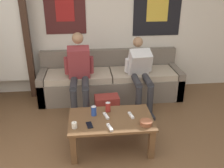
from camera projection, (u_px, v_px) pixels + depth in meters
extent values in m
cube|color=silver|center=(109.00, 21.00, 4.40)|extent=(10.00, 0.05, 2.55)
cube|color=#471E1E|center=(65.00, 11.00, 4.21)|extent=(0.69, 0.01, 0.78)
cube|color=maroon|center=(65.00, 11.00, 4.21)|extent=(0.31, 0.01, 0.35)
cube|color=black|center=(157.00, 9.00, 4.37)|extent=(0.85, 0.01, 0.92)
cube|color=gold|center=(158.00, 10.00, 4.36)|extent=(0.38, 0.01, 0.41)
cube|color=#382319|center=(27.00, 41.00, 4.16)|extent=(0.10, 0.10, 2.05)
cube|color=#70665B|center=(109.00, 70.00, 4.67)|extent=(2.47, 0.13, 0.79)
cube|color=#70665B|center=(111.00, 88.00, 4.42)|extent=(2.47, 0.60, 0.39)
cube|color=#70665B|center=(43.00, 88.00, 4.29)|extent=(0.12, 0.60, 0.51)
cube|color=#70665B|center=(175.00, 82.00, 4.51)|extent=(0.12, 0.60, 0.51)
cube|color=#B2A38E|center=(79.00, 76.00, 4.27)|extent=(1.09, 0.56, 0.10)
cube|color=#B2A38E|center=(143.00, 74.00, 4.37)|extent=(1.09, 0.56, 0.10)
cube|color=brown|center=(111.00, 120.00, 3.07)|extent=(1.03, 0.63, 0.03)
cube|color=brown|center=(75.00, 125.00, 3.35)|extent=(0.07, 0.07, 0.39)
cube|color=brown|center=(142.00, 121.00, 3.44)|extent=(0.07, 0.07, 0.39)
cube|color=brown|center=(73.00, 149.00, 2.88)|extent=(0.07, 0.07, 0.39)
cube|color=brown|center=(152.00, 144.00, 2.97)|extent=(0.07, 0.07, 0.39)
cylinder|color=#2D2D33|center=(74.00, 84.00, 3.83)|extent=(0.11, 0.43, 0.11)
cylinder|color=#2D2D33|center=(74.00, 104.00, 3.73)|extent=(0.10, 0.10, 0.47)
cube|color=#232328|center=(75.00, 120.00, 3.76)|extent=(0.11, 0.25, 0.05)
cylinder|color=#2D2D33|center=(85.00, 84.00, 3.84)|extent=(0.11, 0.43, 0.11)
cylinder|color=#2D2D33|center=(86.00, 104.00, 3.75)|extent=(0.10, 0.10, 0.47)
cube|color=#232328|center=(87.00, 120.00, 3.78)|extent=(0.11, 0.25, 0.05)
cube|color=maroon|center=(79.00, 63.00, 3.97)|extent=(0.35, 0.32, 0.55)
sphere|color=#9E7556|center=(78.00, 38.00, 3.88)|extent=(0.18, 0.18, 0.18)
cylinder|color=maroon|center=(67.00, 66.00, 3.97)|extent=(0.08, 0.11, 0.29)
cylinder|color=maroon|center=(91.00, 65.00, 4.00)|extent=(0.08, 0.11, 0.29)
cylinder|color=#2D2D33|center=(137.00, 81.00, 3.93)|extent=(0.11, 0.41, 0.11)
cylinder|color=#2D2D33|center=(139.00, 100.00, 3.84)|extent=(0.10, 0.10, 0.47)
cube|color=#232328|center=(139.00, 116.00, 3.87)|extent=(0.11, 0.25, 0.05)
cylinder|color=#2D2D33|center=(148.00, 81.00, 3.95)|extent=(0.11, 0.41, 0.11)
cylinder|color=#2D2D33|center=(150.00, 100.00, 3.86)|extent=(0.10, 0.10, 0.47)
cube|color=#232328|center=(150.00, 115.00, 3.89)|extent=(0.11, 0.25, 0.05)
cube|color=silver|center=(139.00, 63.00, 4.13)|extent=(0.38, 0.43, 0.50)
sphere|color=#9E7556|center=(138.00, 42.00, 4.14)|extent=(0.17, 0.17, 0.17)
cylinder|color=silver|center=(127.00, 65.00, 4.15)|extent=(0.08, 0.13, 0.26)
cylinder|color=silver|center=(150.00, 64.00, 4.18)|extent=(0.08, 0.13, 0.26)
cube|color=maroon|center=(107.00, 107.00, 3.79)|extent=(0.37, 0.25, 0.37)
cube|color=maroon|center=(108.00, 116.00, 3.73)|extent=(0.26, 0.09, 0.17)
cylinder|color=brown|center=(146.00, 123.00, 2.93)|extent=(0.14, 0.14, 0.05)
torus|color=brown|center=(146.00, 121.00, 2.92)|extent=(0.15, 0.15, 0.02)
cylinder|color=silver|center=(74.00, 125.00, 2.87)|extent=(0.06, 0.06, 0.07)
cylinder|color=black|center=(74.00, 122.00, 2.85)|extent=(0.00, 0.00, 0.01)
cylinder|color=#28479E|center=(94.00, 111.00, 3.11)|extent=(0.07, 0.07, 0.12)
cylinder|color=silver|center=(94.00, 107.00, 3.09)|extent=(0.06, 0.06, 0.00)
cylinder|color=maroon|center=(108.00, 107.00, 3.20)|extent=(0.07, 0.07, 0.12)
cylinder|color=silver|center=(108.00, 103.00, 3.18)|extent=(0.06, 0.06, 0.00)
cube|color=white|center=(106.00, 116.00, 3.10)|extent=(0.07, 0.15, 0.02)
cylinder|color=#333842|center=(105.00, 114.00, 3.12)|extent=(0.01, 0.01, 0.00)
cube|color=white|center=(110.00, 127.00, 2.87)|extent=(0.07, 0.15, 0.02)
cylinder|color=#333842|center=(109.00, 125.00, 2.89)|extent=(0.01, 0.01, 0.00)
cube|color=white|center=(131.00, 115.00, 3.11)|extent=(0.06, 0.15, 0.02)
cylinder|color=#333842|center=(130.00, 113.00, 3.13)|extent=(0.01, 0.01, 0.00)
cube|color=black|center=(89.00, 125.00, 2.93)|extent=(0.09, 0.15, 0.01)
cube|color=black|center=(89.00, 125.00, 2.92)|extent=(0.08, 0.13, 0.00)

